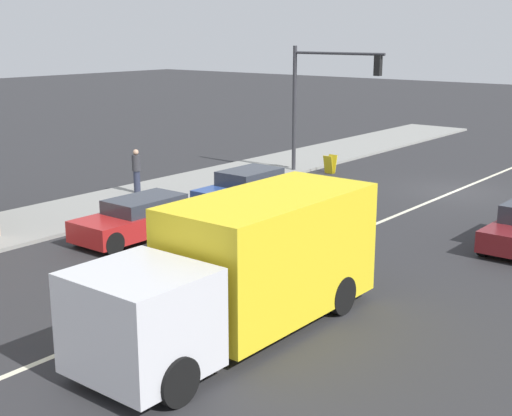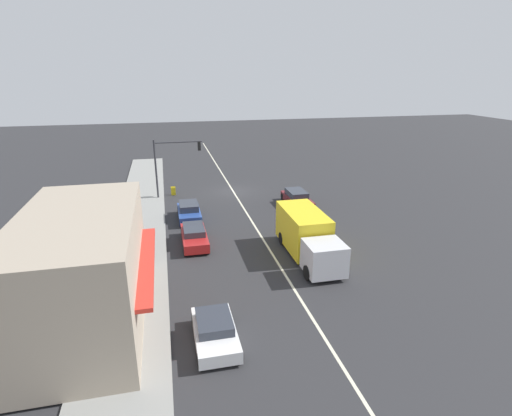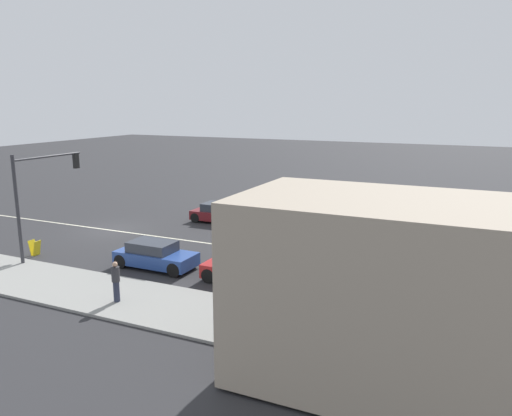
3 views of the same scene
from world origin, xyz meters
The scene contains 8 objects.
ground_plane centered at (0.00, 18.00, 0.00)m, with size 160.00×160.00×0.00m, color #2B2B2D.
lane_marking_center centered at (0.00, 0.00, 0.00)m, with size 0.16×60.00×0.01m, color beige.
traffic_signal_main centered at (6.12, 0.79, 3.90)m, with size 4.59×0.34×5.60m.
pedestrian centered at (9.54, 8.63, 1.03)m, with size 0.34×0.34×1.73m.
warning_aframe_sign centered at (6.06, 0.01, 0.43)m, with size 0.45×0.53×0.84m.
delivery_truck centered at (-2.20, 16.15, 1.47)m, with size 2.44×7.50×2.87m.
coupe_blue centered at (5.00, 7.29, 0.66)m, with size 1.81×4.15×1.36m.
hatchback_red centered at (5.00, 12.55, 0.62)m, with size 1.74×4.40×1.27m.
Camera 1 is at (-11.36, 27.21, 6.31)m, focal length 50.00 mm.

